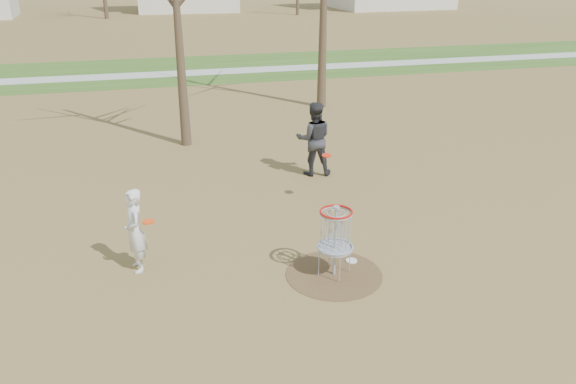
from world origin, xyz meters
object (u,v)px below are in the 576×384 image
object	(u,v)px
disc_grounded	(351,261)
player_standing	(135,231)
disc_golf_basket	(336,230)
player_throwing	(314,139)

from	to	relation	value
disc_grounded	player_standing	bearing A→B (deg)	169.54
player_standing	disc_grounded	world-z (taller)	player_standing
disc_golf_basket	player_throwing	bearing A→B (deg)	77.62
player_throwing	disc_golf_basket	xyz separation A→B (m)	(-1.11, -5.08, -0.07)
player_standing	disc_golf_basket	world-z (taller)	player_standing
player_throwing	disc_golf_basket	distance (m)	5.20
player_throwing	disc_golf_basket	size ratio (longest dim) A/B	1.46
disc_grounded	disc_golf_basket	world-z (taller)	disc_golf_basket
player_standing	player_throwing	distance (m)	6.10
player_standing	disc_golf_basket	xyz separation A→B (m)	(3.50, -1.10, 0.11)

